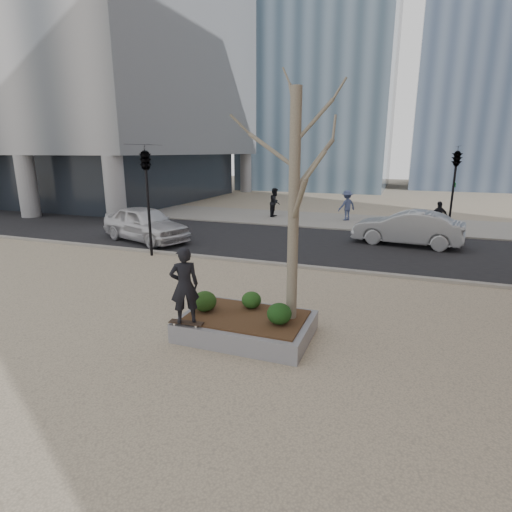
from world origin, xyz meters
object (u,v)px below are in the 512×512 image
(planter, at_px, (246,326))
(skateboard, at_px, (186,323))
(police_car, at_px, (145,224))
(skateboarder, at_px, (184,285))

(planter, relative_size, skateboard, 3.85)
(skateboard, distance_m, police_car, 11.35)
(skateboard, bearing_deg, planter, 32.24)
(skateboarder, bearing_deg, skateboard, 180.00)
(skateboard, xyz_separation_m, skateboarder, (0.00, 0.00, 0.90))
(planter, xyz_separation_m, skateboard, (-1.10, -0.86, 0.26))
(planter, height_order, skateboard, skateboard)
(police_car, bearing_deg, skateboard, -121.20)
(skateboard, height_order, skateboarder, skateboarder)
(skateboarder, distance_m, police_car, 11.35)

